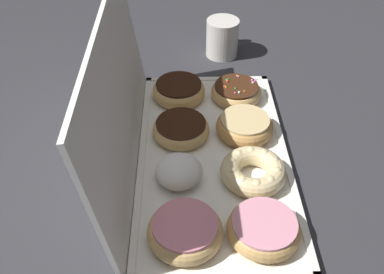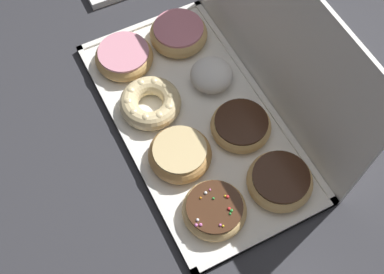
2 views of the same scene
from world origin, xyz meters
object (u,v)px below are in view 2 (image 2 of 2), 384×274
object	(u,v)px
donut_box	(196,120)
pink_frosted_donut_4	(179,33)
chocolate_frosted_donut_6	(241,126)
glazed_ring_donut_2	(180,154)
chocolate_frosted_donut_7	(280,181)
pink_frosted_donut_0	(124,56)
powdered_filled_donut_5	(212,75)
sprinkle_donut_3	(214,210)
cruller_donut_1	(150,103)

from	to	relation	value
donut_box	pink_frosted_donut_4	distance (m)	0.20
donut_box	chocolate_frosted_donut_6	distance (m)	0.09
donut_box	pink_frosted_donut_4	bearing A→B (deg)	163.47
glazed_ring_donut_2	chocolate_frosted_donut_7	world-z (taller)	same
pink_frosted_donut_0	powdered_filled_donut_5	size ratio (longest dim) A/B	1.39
donut_box	powdered_filled_donut_5	bearing A→B (deg)	133.65
pink_frosted_donut_0	chocolate_frosted_donut_7	bearing A→B (deg)	19.44
pink_frosted_donut_0	chocolate_frosted_donut_6	world-z (taller)	pink_frosted_donut_0
pink_frosted_donut_4	chocolate_frosted_donut_6	bearing A→B (deg)	1.23
glazed_ring_donut_2	sprinkle_donut_3	bearing A→B (deg)	2.21
sprinkle_donut_3	chocolate_frosted_donut_6	distance (m)	0.18
pink_frosted_donut_0	chocolate_frosted_donut_7	world-z (taller)	chocolate_frosted_donut_7
donut_box	sprinkle_donut_3	distance (m)	0.20
pink_frosted_donut_4	powdered_filled_donut_5	size ratio (longest dim) A/B	1.42
donut_box	sprinkle_donut_3	xyz separation A→B (m)	(0.19, -0.06, 0.02)
chocolate_frosted_donut_7	cruller_donut_1	bearing A→B (deg)	-152.16
pink_frosted_donut_4	chocolate_frosted_donut_7	world-z (taller)	pink_frosted_donut_4
sprinkle_donut_3	pink_frosted_donut_4	world-z (taller)	pink_frosted_donut_4
cruller_donut_1	sprinkle_donut_3	size ratio (longest dim) A/B	1.07
sprinkle_donut_3	pink_frosted_donut_4	distance (m)	0.40
cruller_donut_1	sprinkle_donut_3	distance (m)	0.25
cruller_donut_1	chocolate_frosted_donut_7	world-z (taller)	same
powdered_filled_donut_5	pink_frosted_donut_4	bearing A→B (deg)	-175.67
pink_frosted_donut_4	cruller_donut_1	bearing A→B (deg)	-43.92
cruller_donut_1	pink_frosted_donut_0	bearing A→B (deg)	-179.90
donut_box	cruller_donut_1	xyz separation A→B (m)	(-0.06, -0.07, 0.02)
sprinkle_donut_3	cruller_donut_1	bearing A→B (deg)	-178.69
glazed_ring_donut_2	donut_box	bearing A→B (deg)	133.78
donut_box	cruller_donut_1	distance (m)	0.09
pink_frosted_donut_0	pink_frosted_donut_4	world-z (taller)	pink_frosted_donut_4
pink_frosted_donut_0	cruller_donut_1	world-z (taller)	cruller_donut_1
chocolate_frosted_donut_6	pink_frosted_donut_4	bearing A→B (deg)	-178.77
chocolate_frosted_donut_7	chocolate_frosted_donut_6	bearing A→B (deg)	-178.16
glazed_ring_donut_2	powdered_filled_donut_5	distance (m)	0.18
sprinkle_donut_3	chocolate_frosted_donut_7	xyz separation A→B (m)	(0.00, 0.13, 0.00)
pink_frosted_donut_0	chocolate_frosted_donut_7	xyz separation A→B (m)	(0.38, 0.13, 0.00)
powdered_filled_donut_5	chocolate_frosted_donut_7	xyz separation A→B (m)	(0.26, -0.00, -0.00)
donut_box	pink_frosted_donut_0	size ratio (longest dim) A/B	4.53
pink_frosted_donut_4	sprinkle_donut_3	bearing A→B (deg)	-17.44
cruller_donut_1	pink_frosted_donut_4	world-z (taller)	pink_frosted_donut_4
sprinkle_donut_3	chocolate_frosted_donut_6	size ratio (longest dim) A/B	0.98
pink_frosted_donut_0	glazed_ring_donut_2	world-z (taller)	glazed_ring_donut_2
chocolate_frosted_donut_6	pink_frosted_donut_0	bearing A→B (deg)	-152.45
sprinkle_donut_3	chocolate_frosted_donut_7	size ratio (longest dim) A/B	0.95
donut_box	chocolate_frosted_donut_6	world-z (taller)	chocolate_frosted_donut_6
pink_frosted_donut_0	chocolate_frosted_donut_6	xyz separation A→B (m)	(0.25, 0.13, -0.00)
pink_frosted_donut_0	chocolate_frosted_donut_6	size ratio (longest dim) A/B	1.03
glazed_ring_donut_2	pink_frosted_donut_4	world-z (taller)	same
cruller_donut_1	chocolate_frosted_donut_6	xyz separation A→B (m)	(0.12, 0.13, -0.00)
powdered_filled_donut_5	glazed_ring_donut_2	bearing A→B (deg)	-46.29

